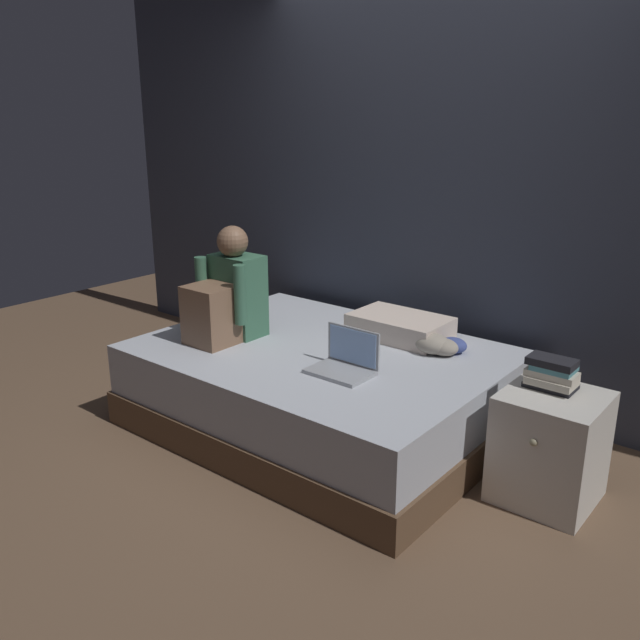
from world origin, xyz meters
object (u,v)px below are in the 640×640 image
(person_sitting, at_px, (227,297))
(laptop, at_px, (345,362))
(book_stack, at_px, (552,374))
(bed, at_px, (321,388))
(nightstand, at_px, (550,447))
(pillow, at_px, (400,326))
(clothes_pile, at_px, (438,344))

(person_sitting, height_order, laptop, person_sitting)
(person_sitting, bearing_deg, book_stack, 10.57)
(bed, xyz_separation_m, nightstand, (1.30, 0.09, 0.03))
(pillow, bearing_deg, nightstand, -18.74)
(nightstand, bearing_deg, bed, -176.06)
(bed, bearing_deg, pillow, 62.22)
(laptop, height_order, clothes_pile, laptop)
(bed, relative_size, clothes_pile, 6.09)
(bed, height_order, clothes_pile, clothes_pile)
(bed, xyz_separation_m, clothes_pile, (0.54, 0.37, 0.29))
(pillow, height_order, clothes_pile, pillow)
(pillow, bearing_deg, bed, -117.78)
(pillow, relative_size, book_stack, 2.45)
(bed, distance_m, nightstand, 1.30)
(clothes_pile, bearing_deg, laptop, -112.07)
(nightstand, relative_size, laptop, 1.66)
(clothes_pile, bearing_deg, bed, -145.68)
(nightstand, relative_size, pillow, 0.95)
(pillow, distance_m, clothes_pile, 0.31)
(pillow, xyz_separation_m, clothes_pile, (0.30, -0.08, -0.02))
(nightstand, height_order, laptop, laptop)
(clothes_pile, bearing_deg, person_sitting, -152.61)
(clothes_pile, bearing_deg, book_stack, -17.38)
(bed, xyz_separation_m, book_stack, (1.25, 0.14, 0.37))
(laptop, distance_m, clothes_pile, 0.60)
(person_sitting, bearing_deg, pillow, 39.50)
(book_stack, height_order, clothes_pile, book_stack)
(laptop, relative_size, clothes_pile, 0.97)
(person_sitting, distance_m, pillow, 1.03)
(nightstand, bearing_deg, book_stack, 130.66)
(bed, bearing_deg, laptop, -30.97)
(bed, relative_size, person_sitting, 3.05)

